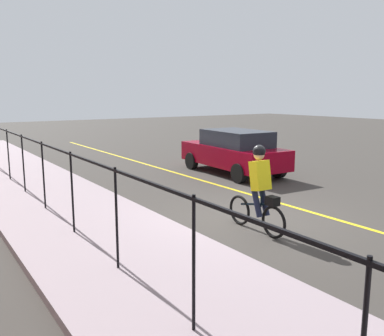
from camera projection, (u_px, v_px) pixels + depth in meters
ground_plane at (252, 219)px, 9.50m from camera, size 80.00×80.00×0.00m
lane_line_centre at (300, 209)px, 10.38m from camera, size 36.00×0.12×0.01m
sidewalk at (114, 246)px, 7.61m from camera, size 40.00×3.20×0.15m
iron_fence at (71, 172)px, 7.99m from camera, size 21.04×0.04×1.60m
cyclist_lead at (259, 189)px, 8.48m from camera, size 1.71×0.36×1.83m
patrol_sedan at (234, 151)px, 14.94m from camera, size 4.49×2.12×1.58m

